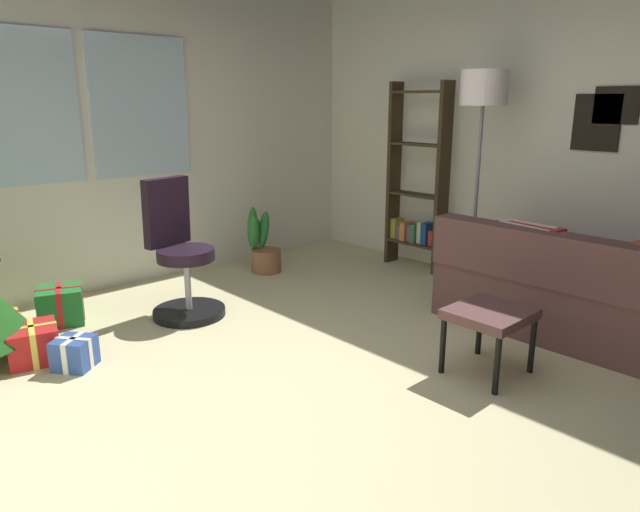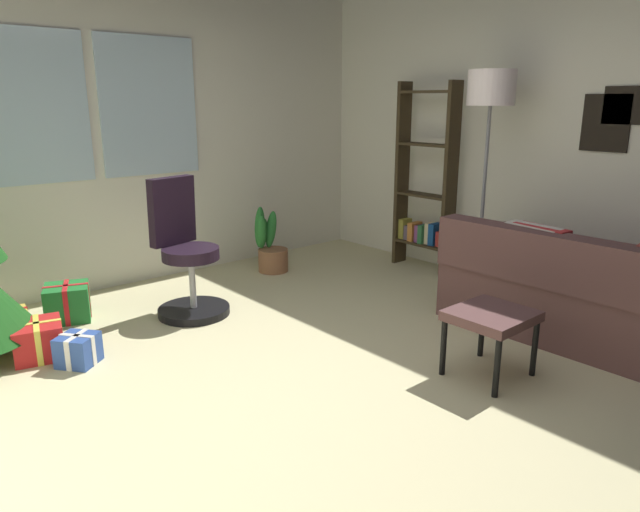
# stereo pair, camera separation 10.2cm
# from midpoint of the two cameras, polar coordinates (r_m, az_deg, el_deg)

# --- Properties ---
(ground_plane) EXTENTS (4.96, 5.22, 0.10)m
(ground_plane) POSITION_cam_midpoint_polar(r_m,az_deg,el_deg) (3.66, 2.20, -12.35)
(ground_plane) COLOR beige
(wall_back_with_windows) EXTENTS (4.96, 0.12, 2.89)m
(wall_back_with_windows) POSITION_cam_midpoint_polar(r_m,az_deg,el_deg) (5.49, -17.56, 12.49)
(wall_back_with_windows) COLOR silver
(wall_back_with_windows) RESTS_ON ground_plane
(wall_right_with_frames) EXTENTS (0.12, 5.22, 2.89)m
(wall_right_with_frames) POSITION_cam_midpoint_polar(r_m,az_deg,el_deg) (5.32, 23.23, 11.86)
(wall_right_with_frames) COLOR silver
(wall_right_with_frames) RESTS_ON ground_plane
(couch) EXTENTS (1.60, 1.94, 0.80)m
(couch) POSITION_cam_midpoint_polar(r_m,az_deg,el_deg) (4.59, 27.27, -3.72)
(couch) COLOR brown
(couch) RESTS_ON ground_plane
(footstool) EXTENTS (0.47, 0.43, 0.42)m
(footstool) POSITION_cam_midpoint_polar(r_m,az_deg,el_deg) (3.65, 17.39, -6.09)
(footstool) COLOR brown
(footstool) RESTS_ON ground_plane
(gift_box_red) EXTENTS (0.37, 0.40, 0.24)m
(gift_box_red) POSITION_cam_midpoint_polar(r_m,az_deg,el_deg) (4.24, -25.54, -7.51)
(gift_box_red) COLOR red
(gift_box_red) RESTS_ON ground_plane
(gift_box_green) EXTENTS (0.41, 0.40, 0.28)m
(gift_box_green) POSITION_cam_midpoint_polar(r_m,az_deg,el_deg) (4.83, -23.21, -4.27)
(gift_box_green) COLOR #1E722D
(gift_box_green) RESTS_ON ground_plane
(gift_box_gold) EXTENTS (0.33, 0.26, 0.17)m
(gift_box_gold) POSITION_cam_midpoint_polar(r_m,az_deg,el_deg) (4.77, -28.21, -5.80)
(gift_box_gold) COLOR gold
(gift_box_gold) RESTS_ON ground_plane
(gift_box_blue) EXTENTS (0.31, 0.31, 0.20)m
(gift_box_blue) POSITION_cam_midpoint_polar(r_m,az_deg,el_deg) (4.02, -22.20, -8.62)
(gift_box_blue) COLOR #2D4C99
(gift_box_blue) RESTS_ON ground_plane
(office_chair) EXTENTS (0.56, 0.56, 1.08)m
(office_chair) POSITION_cam_midpoint_polar(r_m,az_deg,el_deg) (4.60, -12.51, -0.51)
(office_chair) COLOR black
(office_chair) RESTS_ON ground_plane
(bookshelf) EXTENTS (0.18, 0.64, 1.82)m
(bookshelf) POSITION_cam_midpoint_polar(r_m,az_deg,el_deg) (5.79, 10.81, 6.40)
(bookshelf) COLOR #352A19
(bookshelf) RESTS_ON ground_plane
(floor_lamp) EXTENTS (0.38, 0.38, 1.88)m
(floor_lamp) POSITION_cam_midpoint_polar(r_m,az_deg,el_deg) (5.04, 17.12, 14.31)
(floor_lamp) COLOR slate
(floor_lamp) RESTS_ON ground_plane
(potted_plant) EXTENTS (0.33, 0.37, 0.64)m
(potted_plant) POSITION_cam_midpoint_polar(r_m,az_deg,el_deg) (5.70, -4.56, 0.86)
(potted_plant) COLOR #8D5B3D
(potted_plant) RESTS_ON ground_plane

